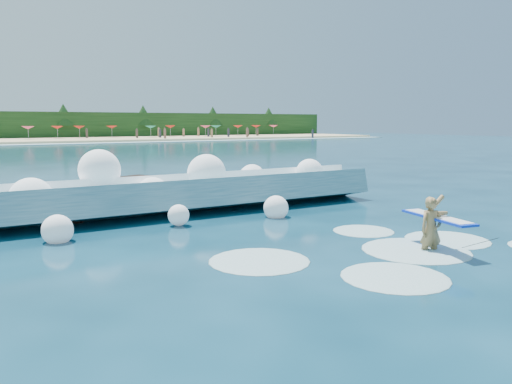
% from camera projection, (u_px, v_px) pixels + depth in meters
% --- Properties ---
extents(ground, '(200.00, 200.00, 0.00)m').
position_uv_depth(ground, '(246.00, 257.00, 11.79)').
color(ground, '#062637').
rests_on(ground, ground).
extents(wet_band, '(140.00, 5.00, 0.08)m').
position_uv_depth(wet_band, '(0.00, 145.00, 68.43)').
color(wet_band, silver).
rests_on(wet_band, ground).
extents(breaking_wave, '(19.10, 2.93, 1.65)m').
position_uv_depth(breaking_wave, '(126.00, 199.00, 16.83)').
color(breaking_wave, teal).
rests_on(breaking_wave, ground).
extents(rock_cluster, '(7.97, 3.23, 1.30)m').
position_uv_depth(rock_cluster, '(47.00, 204.00, 16.77)').
color(rock_cluster, black).
rests_on(rock_cluster, ground).
extents(surfer_with_board, '(1.11, 2.85, 1.64)m').
position_uv_depth(surfer_with_board, '(433.00, 227.00, 12.21)').
color(surfer_with_board, olive).
rests_on(surfer_with_board, ground).
extents(wave_spray, '(15.54, 4.45, 2.37)m').
position_uv_depth(wave_spray, '(103.00, 185.00, 16.27)').
color(wave_spray, white).
rests_on(wave_spray, ground).
extents(surf_foam, '(8.87, 5.59, 0.13)m').
position_uv_depth(surf_foam, '(393.00, 252.00, 12.22)').
color(surf_foam, silver).
rests_on(surf_foam, ground).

